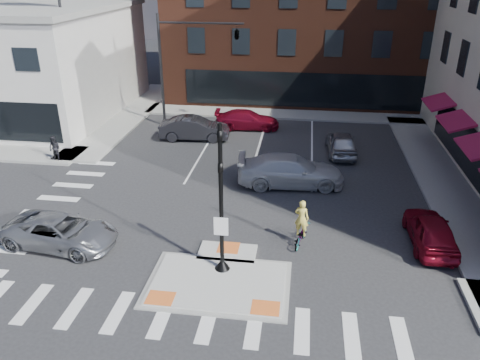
# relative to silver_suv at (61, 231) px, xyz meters

# --- Properties ---
(ground) EXTENTS (120.00, 120.00, 0.00)m
(ground) POSITION_rel_silver_suv_xyz_m (7.16, -1.28, -0.68)
(ground) COLOR #28282B
(ground) RESTS_ON ground
(refuge_island) EXTENTS (5.40, 4.65, 0.13)m
(refuge_island) POSITION_rel_silver_suv_xyz_m (7.16, -1.53, -0.63)
(refuge_island) COLOR gray
(refuge_island) RESTS_ON ground
(sidewalk_nw) EXTENTS (23.50, 20.50, 0.15)m
(sidewalk_nw) POSITION_rel_silver_suv_xyz_m (-9.61, 14.01, -0.61)
(sidewalk_nw) COLOR gray
(sidewalk_nw) RESTS_ON ground
(sidewalk_e) EXTENTS (3.00, 24.00, 0.15)m
(sidewalk_e) POSITION_rel_silver_suv_xyz_m (17.96, 8.72, -0.61)
(sidewalk_e) COLOR gray
(sidewalk_e) RESTS_ON ground
(sidewalk_n) EXTENTS (26.00, 3.00, 0.15)m
(sidewalk_n) POSITION_rel_silver_suv_xyz_m (10.16, 20.72, -0.61)
(sidewalk_n) COLOR gray
(sidewalk_n) RESTS_ON ground
(building_n) EXTENTS (24.40, 18.40, 15.50)m
(building_n) POSITION_rel_silver_suv_xyz_m (10.16, 30.72, 7.12)
(building_n) COLOR #512619
(building_n) RESTS_ON ground
(building_far_left) EXTENTS (10.00, 12.00, 10.00)m
(building_far_left) POSITION_rel_silver_suv_xyz_m (3.16, 50.72, 4.32)
(building_far_left) COLOR slate
(building_far_left) RESTS_ON ground
(building_far_right) EXTENTS (12.00, 12.00, 12.00)m
(building_far_right) POSITION_rel_silver_suv_xyz_m (16.16, 52.72, 5.32)
(building_far_right) COLOR brown
(building_far_right) RESTS_ON ground
(signal_pole) EXTENTS (0.60, 0.60, 5.98)m
(signal_pole) POSITION_rel_silver_suv_xyz_m (7.16, -0.88, 1.68)
(signal_pole) COLOR black
(signal_pole) RESTS_ON refuge_island
(mast_arm_signal) EXTENTS (6.10, 2.24, 8.00)m
(mast_arm_signal) POSITION_rel_silver_suv_xyz_m (3.68, 16.72, 5.53)
(mast_arm_signal) COLOR black
(mast_arm_signal) RESTS_ON ground
(silver_suv) EXTENTS (5.11, 2.78, 1.36)m
(silver_suv) POSITION_rel_silver_suv_xyz_m (0.00, 0.00, 0.00)
(silver_suv) COLOR #9D9FA4
(silver_suv) RESTS_ON ground
(red_sedan) EXTENTS (1.73, 4.16, 1.41)m
(red_sedan) POSITION_rel_silver_suv_xyz_m (15.66, 2.27, 0.02)
(red_sedan) COLOR maroon
(red_sedan) RESTS_ON ground
(white_pickup) EXTENTS (5.96, 2.90, 1.67)m
(white_pickup) POSITION_rel_silver_suv_xyz_m (9.46, 7.51, 0.15)
(white_pickup) COLOR silver
(white_pickup) RESTS_ON ground
(bg_car_dark) EXTENTS (4.87, 2.04, 1.57)m
(bg_car_dark) POSITION_rel_silver_suv_xyz_m (2.59, 13.97, 0.10)
(bg_car_dark) COLOR #28282D
(bg_car_dark) RESTS_ON ground
(bg_car_silver) EXTENTS (1.96, 4.37, 1.46)m
(bg_car_silver) POSITION_rel_silver_suv_xyz_m (12.47, 12.64, 0.05)
(bg_car_silver) COLOR #B0B2B8
(bg_car_silver) RESTS_ON ground
(bg_car_red) EXTENTS (4.81, 2.27, 1.36)m
(bg_car_red) POSITION_rel_silver_suv_xyz_m (5.90, 16.77, -0.00)
(bg_car_red) COLOR maroon
(bg_car_red) RESTS_ON ground
(cyclist) EXTENTS (0.95, 1.75, 2.12)m
(cyclist) POSITION_rel_silver_suv_xyz_m (10.16, 1.52, 0.03)
(cyclist) COLOR #3F3F44
(cyclist) RESTS_ON ground
(pedestrian_a) EXTENTS (0.84, 0.72, 1.51)m
(pedestrian_a) POSITION_rel_silver_suv_xyz_m (-4.84, 8.72, 0.22)
(pedestrian_a) COLOR black
(pedestrian_a) RESTS_ON sidewalk_nw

